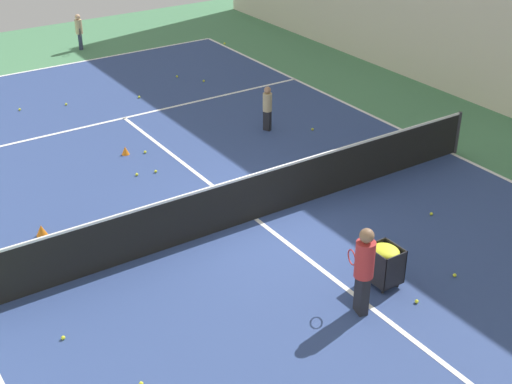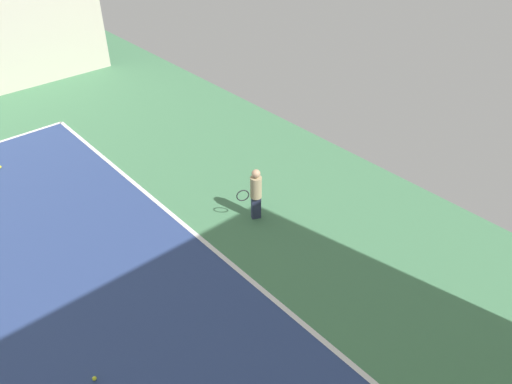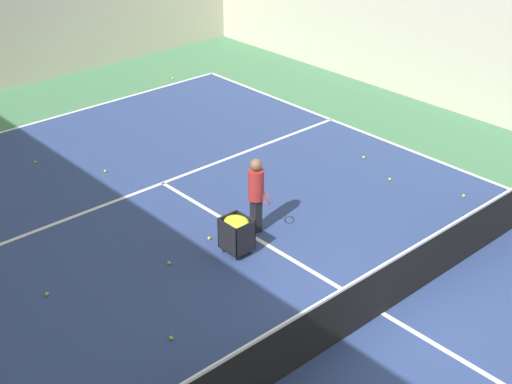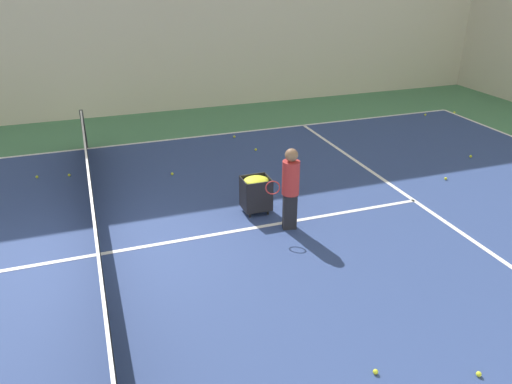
# 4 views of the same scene
# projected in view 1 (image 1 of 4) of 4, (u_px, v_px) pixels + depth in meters

# --- Properties ---
(ground_plane) EXTENTS (34.30, 34.30, 0.00)m
(ground_plane) POSITION_uv_depth(u_px,v_px,m) (256.00, 219.00, 14.86)
(ground_plane) COLOR #477F56
(court_playing_area) EXTENTS (11.68, 24.06, 0.00)m
(court_playing_area) POSITION_uv_depth(u_px,v_px,m) (256.00, 219.00, 14.86)
(court_playing_area) COLOR navy
(court_playing_area) RESTS_ON ground
(line_baseline_near) EXTENTS (11.68, 0.10, 0.00)m
(line_baseline_near) POSITION_uv_depth(u_px,v_px,m) (57.00, 66.00, 23.69)
(line_baseline_near) COLOR white
(line_baseline_near) RESTS_ON ground
(line_sideline_left) EXTENTS (0.10, 24.06, 0.00)m
(line_sideline_left) POSITION_uv_depth(u_px,v_px,m) (452.00, 153.00, 17.70)
(line_sideline_left) COLOR white
(line_sideline_left) RESTS_ON ground
(line_service_near) EXTENTS (11.68, 0.10, 0.00)m
(line_service_near) POSITION_uv_depth(u_px,v_px,m) (124.00, 118.00, 19.72)
(line_service_near) COLOR white
(line_service_near) RESTS_ON ground
(line_centre_service) EXTENTS (0.10, 13.24, 0.00)m
(line_centre_service) POSITION_uv_depth(u_px,v_px,m) (256.00, 219.00, 14.86)
(line_centre_service) COLOR white
(line_centre_service) RESTS_ON ground
(tennis_net) EXTENTS (11.98, 0.10, 1.08)m
(tennis_net) POSITION_uv_depth(u_px,v_px,m) (256.00, 196.00, 14.60)
(tennis_net) COLOR #2D2D33
(tennis_net) RESTS_ON ground
(player_near_baseline) EXTENTS (0.33, 0.60, 1.25)m
(player_near_baseline) POSITION_uv_depth(u_px,v_px,m) (79.00, 29.00, 25.02)
(player_near_baseline) COLOR #2D3351
(player_near_baseline) RESTS_ON ground
(coach_at_net) EXTENTS (0.40, 0.69, 1.65)m
(coach_at_net) POSITION_uv_depth(u_px,v_px,m) (364.00, 266.00, 11.69)
(coach_at_net) COLOR black
(coach_at_net) RESTS_ON ground
(child_midcourt) EXTENTS (0.32, 0.32, 1.22)m
(child_midcourt) POSITION_uv_depth(u_px,v_px,m) (267.00, 105.00, 18.66)
(child_midcourt) COLOR black
(child_midcourt) RESTS_ON ground
(ball_cart) EXTENTS (0.50, 0.57, 0.79)m
(ball_cart) POSITION_uv_depth(u_px,v_px,m) (385.00, 259.00, 12.58)
(ball_cart) COLOR black
(ball_cart) RESTS_ON ground
(training_cone_0) EXTENTS (0.23, 0.23, 0.24)m
(training_cone_0) POSITION_uv_depth(u_px,v_px,m) (41.00, 230.00, 14.25)
(training_cone_0) COLOR orange
(training_cone_0) RESTS_ON ground
(training_cone_1) EXTENTS (0.19, 0.19, 0.21)m
(training_cone_1) POSITION_uv_depth(u_px,v_px,m) (125.00, 150.00, 17.60)
(training_cone_1) COLOR orange
(training_cone_1) RESTS_ON ground
(tennis_ball_0) EXTENTS (0.07, 0.07, 0.07)m
(tennis_ball_0) POSITION_uv_depth(u_px,v_px,m) (417.00, 301.00, 12.33)
(tennis_ball_0) COLOR yellow
(tennis_ball_0) RESTS_ON ground
(tennis_ball_2) EXTENTS (0.07, 0.07, 0.07)m
(tennis_ball_2) POSITION_uv_depth(u_px,v_px,m) (312.00, 129.00, 18.94)
(tennis_ball_2) COLOR yellow
(tennis_ball_2) RESTS_ON ground
(tennis_ball_3) EXTENTS (0.07, 0.07, 0.07)m
(tennis_ball_3) POSITION_uv_depth(u_px,v_px,m) (63.00, 338.00, 11.48)
(tennis_ball_3) COLOR yellow
(tennis_ball_3) RESTS_ON ground
(tennis_ball_4) EXTENTS (0.07, 0.07, 0.07)m
(tennis_ball_4) POSITION_uv_depth(u_px,v_px,m) (139.00, 97.00, 21.07)
(tennis_ball_4) COLOR yellow
(tennis_ball_4) RESTS_ON ground
(tennis_ball_5) EXTENTS (0.07, 0.07, 0.07)m
(tennis_ball_5) POSITION_uv_depth(u_px,v_px,m) (225.00, 43.00, 25.87)
(tennis_ball_5) COLOR yellow
(tennis_ball_5) RESTS_ON ground
(tennis_ball_8) EXTENTS (0.07, 0.07, 0.07)m
(tennis_ball_8) POSITION_uv_depth(u_px,v_px,m) (156.00, 171.00, 16.75)
(tennis_ball_8) COLOR yellow
(tennis_ball_8) RESTS_ON ground
(tennis_ball_10) EXTENTS (0.07, 0.07, 0.07)m
(tennis_ball_10) POSITION_uv_depth(u_px,v_px,m) (455.00, 275.00, 13.02)
(tennis_ball_10) COLOR yellow
(tennis_ball_10) RESTS_ON ground
(tennis_ball_13) EXTENTS (0.07, 0.07, 0.07)m
(tennis_ball_13) POSITION_uv_depth(u_px,v_px,m) (66.00, 104.00, 20.55)
(tennis_ball_13) COLOR yellow
(tennis_ball_13) RESTS_ON ground
(tennis_ball_14) EXTENTS (0.07, 0.07, 0.07)m
(tennis_ball_14) POSITION_uv_depth(u_px,v_px,m) (381.00, 164.00, 17.10)
(tennis_ball_14) COLOR yellow
(tennis_ball_14) RESTS_ON ground
(tennis_ball_15) EXTENTS (0.07, 0.07, 0.07)m
(tennis_ball_15) POSITION_uv_depth(u_px,v_px,m) (137.00, 174.00, 16.61)
(tennis_ball_15) COLOR yellow
(tennis_ball_15) RESTS_ON ground
(tennis_ball_16) EXTENTS (0.07, 0.07, 0.07)m
(tennis_ball_16) POSITION_uv_depth(u_px,v_px,m) (177.00, 76.00, 22.68)
(tennis_ball_16) COLOR yellow
(tennis_ball_16) RESTS_ON ground
(tennis_ball_18) EXTENTS (0.07, 0.07, 0.07)m
(tennis_ball_18) POSITION_uv_depth(u_px,v_px,m) (68.00, 256.00, 13.58)
(tennis_ball_18) COLOR yellow
(tennis_ball_18) RESTS_ON ground
(tennis_ball_22) EXTENTS (0.07, 0.07, 0.07)m
(tennis_ball_22) POSITION_uv_depth(u_px,v_px,m) (204.00, 81.00, 22.31)
(tennis_ball_22) COLOR yellow
(tennis_ball_22) RESTS_ON ground
(tennis_ball_25) EXTENTS (0.07, 0.07, 0.07)m
(tennis_ball_25) POSITION_uv_depth(u_px,v_px,m) (145.00, 152.00, 17.69)
(tennis_ball_25) COLOR yellow
(tennis_ball_25) RESTS_ON ground
(tennis_ball_26) EXTENTS (0.07, 0.07, 0.07)m
(tennis_ball_26) POSITION_uv_depth(u_px,v_px,m) (141.00, 384.00, 10.57)
(tennis_ball_26) COLOR yellow
(tennis_ball_26) RESTS_ON ground
(tennis_ball_28) EXTENTS (0.07, 0.07, 0.07)m
(tennis_ball_28) POSITION_uv_depth(u_px,v_px,m) (365.00, 152.00, 17.71)
(tennis_ball_28) COLOR yellow
(tennis_ball_28) RESTS_ON ground
(tennis_ball_29) EXTENTS (0.07, 0.07, 0.07)m
(tennis_ball_29) POSITION_uv_depth(u_px,v_px,m) (431.00, 214.00, 14.99)
(tennis_ball_29) COLOR yellow
(tennis_ball_29) RESTS_ON ground
(tennis_ball_30) EXTENTS (0.07, 0.07, 0.07)m
(tennis_ball_30) POSITION_uv_depth(u_px,v_px,m) (20.00, 109.00, 20.19)
(tennis_ball_30) COLOR yellow
(tennis_ball_30) RESTS_ON ground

